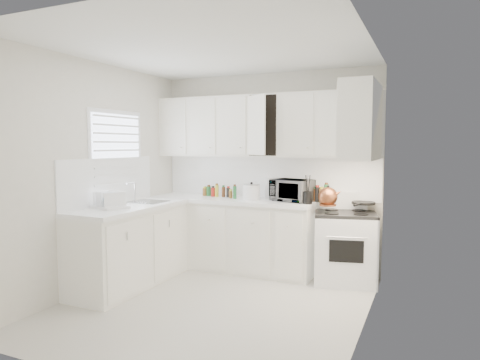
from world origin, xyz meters
The scene contains 38 objects.
floor centered at (0.00, 0.00, 0.00)m, with size 3.20×3.20×0.00m, color silver.
ceiling centered at (0.00, 0.00, 2.60)m, with size 3.20×3.20×0.00m, color white.
wall_back centered at (0.00, 1.60, 1.30)m, with size 3.00×3.00×0.00m, color white.
wall_front centered at (0.00, -1.60, 1.30)m, with size 3.00×3.00×0.00m, color white.
wall_left centered at (-1.50, 0.00, 1.30)m, with size 3.20×3.20×0.00m, color white.
wall_right centered at (1.50, 0.00, 1.30)m, with size 3.20×3.20×0.00m, color white.
window_blinds centered at (-1.48, 0.35, 1.55)m, with size 0.06×0.96×1.06m, color white, non-canonical shape.
lower_cabinets_back centered at (-0.39, 1.30, 0.45)m, with size 2.22×0.60×0.90m, color white, non-canonical shape.
lower_cabinets_left centered at (-1.20, 0.20, 0.45)m, with size 0.60×1.60×0.90m, color white, non-canonical shape.
countertop_back centered at (-0.39, 1.29, 0.93)m, with size 2.24×0.64×0.05m, color white.
countertop_left centered at (-1.19, 0.20, 0.93)m, with size 0.64×1.62×0.05m, color white.
backsplash_back centered at (0.00, 1.59, 1.23)m, with size 2.98×0.02×0.55m, color white.
backsplash_left centered at (-1.49, 0.20, 1.23)m, with size 0.02×1.60×0.55m, color white.
upper_cabinets_back centered at (0.00, 1.44, 1.50)m, with size 3.00×0.33×0.80m, color white, non-canonical shape.
upper_cabinets_right centered at (1.33, 0.82, 1.50)m, with size 0.33×0.90×0.80m, color white, non-canonical shape.
sink centered at (-1.19, 0.55, 1.07)m, with size 0.42×0.38×0.30m, color gray, non-canonical shape.
stove centered at (1.11, 1.30, 0.55)m, with size 0.71×0.58×1.09m, color white, non-canonical shape.
tea_kettle centered at (0.93, 1.14, 1.07)m, with size 0.28×0.24×0.26m, color brown, non-canonical shape.
frying_pan centered at (1.29, 1.46, 0.97)m, with size 0.28×0.47×0.04m, color black, non-canonical shape.
microwave centered at (0.43, 1.35, 1.12)m, with size 0.49×0.27×0.33m, color gray.
rice_cooker centered at (-0.09, 1.28, 1.06)m, with size 0.23×0.23×0.23m, color white, non-canonical shape.
paper_towel centered at (0.06, 1.52, 1.08)m, with size 0.12×0.12×0.27m, color white.
utensil_crock centered at (0.68, 1.17, 1.13)m, with size 0.12×0.12×0.36m, color black, non-canonical shape.
dish_rack centered at (-1.26, -0.07, 1.06)m, with size 0.39×0.29×0.21m, color white, non-canonical shape.
spice_left_0 centered at (-0.85, 1.42, 1.02)m, with size 0.06×0.06×0.13m, color brown.
spice_left_1 centered at (-0.78, 1.33, 1.02)m, with size 0.06×0.06×0.13m, color #236B30.
spice_left_2 centered at (-0.70, 1.42, 1.02)m, with size 0.06×0.06×0.13m, color red.
spice_left_3 centered at (-0.62, 1.33, 1.02)m, with size 0.06×0.06×0.13m, color gold.
spice_left_4 centered at (-0.55, 1.42, 1.02)m, with size 0.06×0.06×0.13m, color #542F18.
spice_left_5 centered at (-0.47, 1.33, 1.02)m, with size 0.06×0.06×0.13m, color black.
spice_left_6 centered at (-0.40, 1.42, 1.02)m, with size 0.06×0.06×0.13m, color brown.
spice_left_7 centered at (-0.32, 1.33, 1.02)m, with size 0.06×0.06×0.13m, color #236B30.
sauce_right_0 centered at (0.58, 1.46, 1.05)m, with size 0.06×0.06×0.19m, color red.
sauce_right_1 centered at (0.64, 1.40, 1.05)m, with size 0.06×0.06×0.19m, color gold.
sauce_right_2 centered at (0.69, 1.46, 1.05)m, with size 0.06×0.06×0.19m, color #542F18.
sauce_right_3 centered at (0.74, 1.40, 1.05)m, with size 0.06×0.06×0.19m, color black.
sauce_right_4 centered at (0.80, 1.46, 1.05)m, with size 0.06×0.06×0.19m, color brown.
sauce_right_5 centered at (0.85, 1.40, 1.05)m, with size 0.06×0.06×0.19m, color #236B30.
Camera 1 is at (2.02, -3.85, 1.66)m, focal length 32.33 mm.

